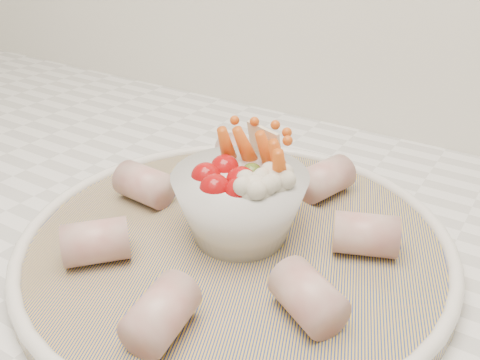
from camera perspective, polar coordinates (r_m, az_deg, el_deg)
The scene contains 3 objects.
serving_platter at distance 0.47m, azimuth -0.48°, elevation -6.63°, with size 0.49×0.49×0.02m.
veggie_bowl at distance 0.46m, azimuth 0.20°, elevation -2.05°, with size 0.12×0.12×0.10m.
cured_meat_rolls at distance 0.46m, azimuth -0.63°, elevation -4.37°, with size 0.27×0.29×0.04m.
Camera 1 is at (0.05, 1.10, 1.20)m, focal length 40.00 mm.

